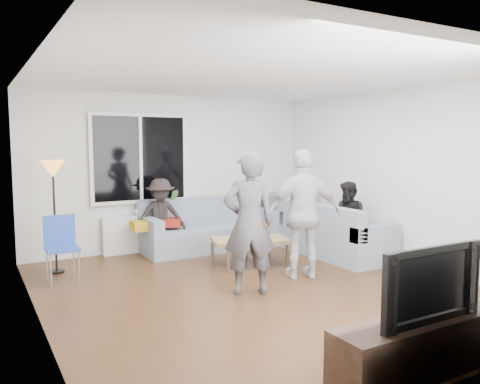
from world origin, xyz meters
TOP-DOWN VIEW (x-y plane):
  - floor at (0.00, 0.00)m, footprint 5.00×5.50m
  - ceiling at (0.00, 0.00)m, footprint 5.00×5.50m
  - wall_back at (0.00, 2.77)m, footprint 5.00×0.04m
  - wall_front at (0.00, -2.77)m, footprint 5.00×0.04m
  - wall_left at (-2.52, 0.00)m, footprint 0.04×5.50m
  - wall_right at (2.52, 0.00)m, footprint 0.04×5.50m
  - window_frame at (-0.60, 2.69)m, footprint 1.62×0.06m
  - window_glass at (-0.60, 2.65)m, footprint 1.50×0.02m
  - window_mullion at (-0.60, 2.64)m, footprint 0.05×0.03m
  - radiator at (-0.60, 2.65)m, footprint 1.30×0.12m
  - potted_plant at (-0.07, 2.62)m, footprint 0.24×0.20m
  - vase at (-0.66, 2.62)m, footprint 0.16×0.16m
  - sofa_back_section at (0.47, 2.27)m, footprint 2.30×0.85m
  - sofa_right_section at (2.02, 0.91)m, footprint 2.00×0.85m
  - sofa_corner at (2.20, 2.27)m, footprint 0.85×0.85m
  - cushion_yellow at (-0.70, 2.25)m, footprint 0.39×0.33m
  - cushion_red at (-0.24, 2.33)m, footprint 0.45×0.43m
  - coffee_table at (0.52, 1.03)m, footprint 1.23×0.90m
  - pitcher at (0.51, 0.96)m, footprint 0.17×0.17m
  - side_chair at (-2.05, 1.48)m, footprint 0.40×0.40m
  - floor_lamp at (-2.05, 2.00)m, footprint 0.32×0.32m
  - player_left at (-0.18, -0.12)m, footprint 0.73×0.60m
  - player_right at (0.80, 0.11)m, footprint 1.09×0.74m
  - spectator_right at (2.02, 0.57)m, footprint 0.52×0.63m
  - spectator_back at (-0.40, 2.30)m, footprint 0.88×0.62m
  - tv_console at (-0.04, -2.50)m, footprint 1.60×0.40m
  - television at (-0.04, -2.50)m, footprint 1.04×0.14m
  - bottle_e at (0.92, 1.18)m, footprint 0.07×0.07m
  - bottle_d at (0.78, 0.99)m, footprint 0.07×0.07m
  - bottle_c at (0.55, 1.21)m, footprint 0.07×0.07m

SIDE VIEW (x-z plane):
  - floor at x=0.00m, z-range -0.04..0.00m
  - coffee_table at x=0.52m, z-range 0.00..0.40m
  - tv_console at x=-0.04m, z-range 0.00..0.44m
  - radiator at x=-0.60m, z-range 0.00..0.62m
  - sofa_back_section at x=0.47m, z-range 0.00..0.85m
  - sofa_right_section at x=2.02m, z-range 0.00..0.85m
  - sofa_corner at x=2.20m, z-range 0.00..0.85m
  - side_chair at x=-2.05m, z-range 0.00..0.86m
  - pitcher at x=0.51m, z-range 0.40..0.57m
  - bottle_c at x=0.55m, z-range 0.40..0.57m
  - bottle_e at x=0.92m, z-range 0.40..0.58m
  - cushion_yellow at x=-0.70m, z-range 0.44..0.58m
  - cushion_red at x=-0.24m, z-range 0.45..0.57m
  - bottle_d at x=0.78m, z-range 0.40..0.64m
  - spectator_right at x=2.02m, z-range 0.00..1.21m
  - spectator_back at x=-0.40m, z-range 0.00..1.24m
  - vase at x=-0.66m, z-range 0.62..0.78m
  - television at x=-0.04m, z-range 0.44..1.04m
  - floor_lamp at x=-2.05m, z-range 0.00..1.56m
  - potted_plant at x=-0.07m, z-range 0.62..1.02m
  - player_left at x=-0.18m, z-range 0.00..1.71m
  - player_right at x=0.80m, z-range 0.00..1.73m
  - wall_back at x=0.00m, z-range 0.00..2.60m
  - wall_front at x=0.00m, z-range 0.00..2.60m
  - wall_left at x=-2.52m, z-range 0.00..2.60m
  - wall_right at x=2.52m, z-range 0.00..2.60m
  - window_frame at x=-0.60m, z-range 0.81..2.29m
  - window_glass at x=-0.60m, z-range 0.88..2.23m
  - window_mullion at x=-0.60m, z-range 0.88..2.23m
  - ceiling at x=0.00m, z-range 2.60..2.64m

